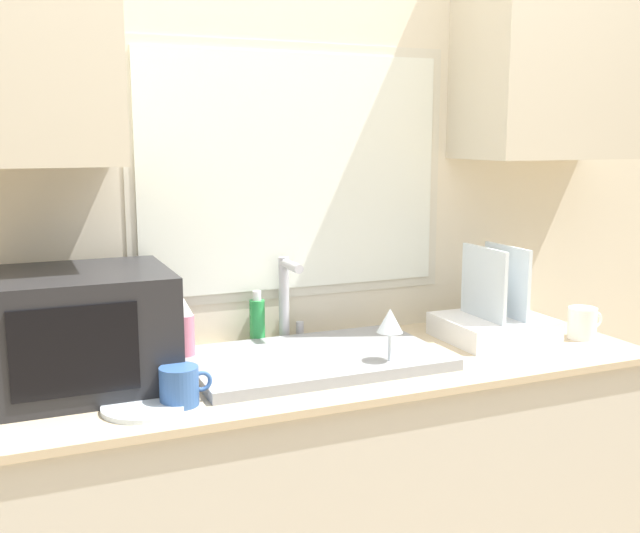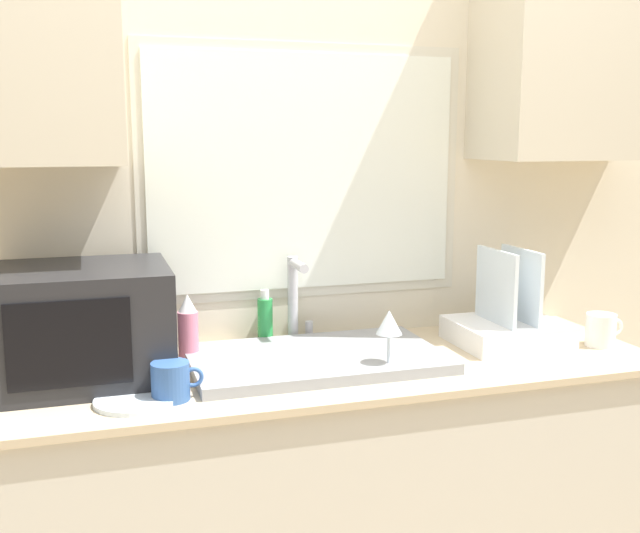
{
  "view_description": "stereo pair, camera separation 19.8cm",
  "coord_description": "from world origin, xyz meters",
  "views": [
    {
      "loc": [
        -0.82,
        -1.53,
        1.51
      ],
      "look_at": [
        -0.05,
        0.26,
        1.17
      ],
      "focal_mm": 42.0,
      "sensor_mm": 36.0,
      "label": 1
    },
    {
      "loc": [
        -0.63,
        -1.6,
        1.51
      ],
      "look_at": [
        -0.05,
        0.26,
        1.17
      ],
      "focal_mm": 42.0,
      "sensor_mm": 36.0,
      "label": 2
    }
  ],
  "objects": [
    {
      "name": "wall_back",
      "position": [
        0.0,
        0.57,
        1.41
      ],
      "size": [
        6.0,
        0.38,
        2.6
      ],
      "color": "beige",
      "rests_on": "ground_plane"
    },
    {
      "name": "soap_bottle",
      "position": [
        -0.14,
        0.53,
        0.96
      ],
      "size": [
        0.05,
        0.05,
        0.17
      ],
      "color": "#268C3F",
      "rests_on": "countertop"
    },
    {
      "name": "countertop",
      "position": [
        0.0,
        0.29,
        0.45
      ],
      "size": [
        1.83,
        0.61,
        0.89
      ],
      "color": "beige",
      "rests_on": "ground_plane"
    },
    {
      "name": "faucet",
      "position": [
        -0.05,
        0.53,
        1.04
      ],
      "size": [
        0.08,
        0.14,
        0.26
      ],
      "color": "#B7B7BC",
      "rests_on": "countertop"
    },
    {
      "name": "microwave",
      "position": [
        -0.66,
        0.35,
        1.04
      ],
      "size": [
        0.43,
        0.38,
        0.29
      ],
      "color": "#232326",
      "rests_on": "countertop"
    },
    {
      "name": "mug_near_sink",
      "position": [
        -0.46,
        0.13,
        0.94
      ],
      "size": [
        0.12,
        0.09,
        0.09
      ],
      "color": "#335999",
      "rests_on": "countertop"
    },
    {
      "name": "small_plate",
      "position": [
        -0.55,
        0.13,
        0.9
      ],
      "size": [
        0.19,
        0.19,
        0.01
      ],
      "color": "silver",
      "rests_on": "countertop"
    },
    {
      "name": "sink_basin",
      "position": [
        -0.05,
        0.3,
        0.9
      ],
      "size": [
        0.69,
        0.42,
        0.03
      ],
      "color": "gray",
      "rests_on": "countertop"
    },
    {
      "name": "spray_bottle",
      "position": [
        -0.38,
        0.43,
        0.98
      ],
      "size": [
        0.06,
        0.06,
        0.19
      ],
      "color": "#D8728C",
      "rests_on": "countertop"
    },
    {
      "name": "dish_rack",
      "position": [
        0.56,
        0.33,
        0.95
      ],
      "size": [
        0.32,
        0.28,
        0.29
      ],
      "color": "white",
      "rests_on": "countertop"
    },
    {
      "name": "mug_by_rack",
      "position": [
        0.82,
        0.22,
        0.94
      ],
      "size": [
        0.12,
        0.09,
        0.1
      ],
      "color": "white",
      "rests_on": "countertop"
    },
    {
      "name": "wine_glass",
      "position": [
        0.11,
        0.16,
        1.02
      ],
      "size": [
        0.07,
        0.07,
        0.17
      ],
      "color": "silver",
      "rests_on": "countertop"
    }
  ]
}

